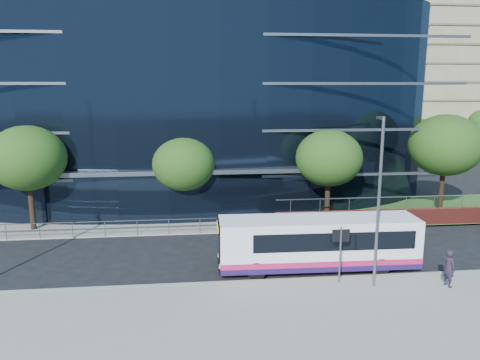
{
  "coord_description": "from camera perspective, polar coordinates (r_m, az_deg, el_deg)",
  "views": [
    {
      "loc": [
        -2.5,
        -22.12,
        9.5
      ],
      "look_at": [
        0.71,
        8.0,
        3.33
      ],
      "focal_mm": 35.0,
      "sensor_mm": 36.0,
      "label": 1
    }
  ],
  "objects": [
    {
      "name": "glass_office",
      "position": [
        43.02,
        -8.18,
        9.39
      ],
      "size": [
        44.0,
        23.1,
        16.0
      ],
      "color": "black",
      "rests_on": "ground"
    },
    {
      "name": "city_bus",
      "position": [
        24.79,
        9.71,
        -7.54
      ],
      "size": [
        10.37,
        2.58,
        2.79
      ],
      "rotation": [
        0.0,
        0.0,
        -0.02
      ],
      "color": "white",
      "rests_on": "ground"
    },
    {
      "name": "apartment_block",
      "position": [
        86.52,
        17.83,
        12.04
      ],
      "size": [
        60.0,
        42.0,
        30.0
      ],
      "color": "#2D511E",
      "rests_on": "ground"
    },
    {
      "name": "streetlight_east",
      "position": [
        22.26,
        16.55,
        -2.12
      ],
      "size": [
        0.15,
        0.77,
        8.0
      ],
      "color": "slate",
      "rests_on": "pavement_near"
    },
    {
      "name": "tree_dist_e",
      "position": [
        67.72,
        17.1,
        6.8
      ],
      "size": [
        4.62,
        4.62,
        6.51
      ],
      "color": "black",
      "rests_on": "ground"
    },
    {
      "name": "ground",
      "position": [
        24.2,
        0.34,
        -11.6
      ],
      "size": [
        200.0,
        200.0,
        0.0
      ],
      "primitive_type": "plane",
      "color": "black",
      "rests_on": "ground"
    },
    {
      "name": "guard_railings",
      "position": [
        30.88,
        -16.15,
        -5.29
      ],
      "size": [
        24.0,
        0.05,
        1.1
      ],
      "color": "slate",
      "rests_on": "ground"
    },
    {
      "name": "pavement_near",
      "position": [
        19.7,
        2.04,
        -17.08
      ],
      "size": [
        80.0,
        8.0,
        0.15
      ],
      "primitive_type": "cube",
      "color": "gray",
      "rests_on": "ground"
    },
    {
      "name": "tree_far_d",
      "position": [
        37.31,
        23.75,
        3.9
      ],
      "size": [
        5.28,
        5.28,
        7.44
      ],
      "color": "black",
      "rests_on": "ground"
    },
    {
      "name": "tree_far_b",
      "position": [
        32.06,
        -6.89,
        1.93
      ],
      "size": [
        4.29,
        4.29,
        6.05
      ],
      "color": "black",
      "rests_on": "ground"
    },
    {
      "name": "yellow_line_outer",
      "position": [
        23.47,
        0.57,
        -12.35
      ],
      "size": [
        80.0,
        0.08,
        0.01
      ],
      "primitive_type": "cube",
      "color": "gold",
      "rests_on": "ground"
    },
    {
      "name": "street_sign",
      "position": [
        22.9,
        12.16,
        -7.48
      ],
      "size": [
        0.85,
        0.09,
        2.8
      ],
      "color": "slate",
      "rests_on": "pavement_near"
    },
    {
      "name": "tree_far_c",
      "position": [
        32.91,
        10.78,
        2.63
      ],
      "size": [
        4.62,
        4.62,
        6.51
      ],
      "color": "black",
      "rests_on": "ground"
    },
    {
      "name": "pedestrian",
      "position": [
        24.44,
        24.13,
        -9.77
      ],
      "size": [
        0.58,
        0.74,
        1.8
      ],
      "primitive_type": "imported",
      "rotation": [
        0.0,
        0.0,
        1.82
      ],
      "color": "#241D2C",
      "rests_on": "pavement_near"
    },
    {
      "name": "far_forecourt",
      "position": [
        34.62,
        -11.68,
        -4.58
      ],
      "size": [
        50.0,
        8.0,
        0.1
      ],
      "primitive_type": "cube",
      "color": "gray",
      "rests_on": "ground"
    },
    {
      "name": "yellow_line_inner",
      "position": [
        23.61,
        0.52,
        -12.21
      ],
      "size": [
        80.0,
        0.08,
        0.01
      ],
      "primitive_type": "cube",
      "color": "gold",
      "rests_on": "ground"
    },
    {
      "name": "kerb",
      "position": [
        23.26,
        0.62,
        -12.38
      ],
      "size": [
        80.0,
        0.25,
        0.16
      ],
      "primitive_type": "cube",
      "color": "gray",
      "rests_on": "ground"
    },
    {
      "name": "tree_far_a",
      "position": [
        33.17,
        -24.49,
        2.43
      ],
      "size": [
        4.95,
        4.95,
        6.98
      ],
      "color": "black",
      "rests_on": "ground"
    }
  ]
}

